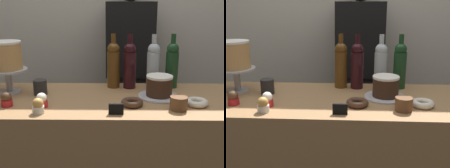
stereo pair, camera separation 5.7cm
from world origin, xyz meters
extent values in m
cube|color=beige|center=(0.00, 0.87, 1.30)|extent=(6.00, 0.05, 2.60)
cylinder|color=#B2B2B7|center=(-0.59, 0.08, 0.90)|extent=(0.12, 0.12, 0.01)
cylinder|color=#B2B2B7|center=(-0.59, 0.08, 0.96)|extent=(0.04, 0.04, 0.12)
cylinder|color=#B2B2B7|center=(-0.59, 0.08, 1.02)|extent=(0.22, 0.22, 0.01)
cylinder|color=tan|center=(-0.59, 0.08, 1.10)|extent=(0.17, 0.17, 0.14)
cylinder|color=white|center=(-0.59, 0.08, 1.18)|extent=(0.17, 0.17, 0.01)
cylinder|color=silver|center=(0.26, 0.02, 0.89)|extent=(0.23, 0.23, 0.01)
cylinder|color=#3D2619|center=(0.26, 0.02, 0.95)|extent=(0.14, 0.14, 0.10)
cylinder|color=white|center=(0.26, 0.02, 1.01)|extent=(0.14, 0.14, 0.01)
cylinder|color=#193D1E|center=(0.36, 0.21, 1.00)|extent=(0.08, 0.08, 0.22)
sphere|color=#193D1E|center=(0.36, 0.21, 1.13)|extent=(0.07, 0.07, 0.07)
cylinder|color=#193D1E|center=(0.36, 0.21, 1.18)|extent=(0.03, 0.03, 0.08)
cylinder|color=black|center=(0.10, 0.20, 1.00)|extent=(0.08, 0.08, 0.22)
sphere|color=black|center=(0.10, 0.20, 1.13)|extent=(0.07, 0.07, 0.07)
cylinder|color=black|center=(0.10, 0.20, 1.18)|extent=(0.03, 0.03, 0.08)
cylinder|color=#B2BCC1|center=(0.24, 0.19, 1.00)|extent=(0.08, 0.08, 0.22)
sphere|color=#B2BCC1|center=(0.24, 0.19, 1.13)|extent=(0.07, 0.07, 0.07)
cylinder|color=#B2BCC1|center=(0.24, 0.19, 1.18)|extent=(0.03, 0.03, 0.08)
cylinder|color=#5B3814|center=(0.01, 0.21, 1.00)|extent=(0.08, 0.08, 0.22)
sphere|color=#5B3814|center=(0.01, 0.21, 1.13)|extent=(0.07, 0.07, 0.07)
cylinder|color=#5B3814|center=(0.01, 0.21, 1.18)|extent=(0.03, 0.03, 0.08)
cylinder|color=red|center=(-0.35, -0.14, 0.91)|extent=(0.06, 0.06, 0.03)
sphere|color=white|center=(-0.35, -0.14, 0.94)|extent=(0.05, 0.05, 0.05)
cylinder|color=red|center=(-0.53, -0.13, 0.91)|extent=(0.06, 0.06, 0.03)
sphere|color=brown|center=(-0.53, -0.13, 0.94)|extent=(0.05, 0.05, 0.05)
cylinder|color=white|center=(-0.34, -0.22, 0.91)|extent=(0.06, 0.06, 0.03)
sphere|color=#CC9347|center=(-0.34, -0.22, 0.94)|extent=(0.05, 0.05, 0.05)
torus|color=silver|center=(0.43, -0.10, 0.91)|extent=(0.11, 0.11, 0.03)
torus|color=#472D1E|center=(0.10, -0.11, 0.91)|extent=(0.11, 0.11, 0.03)
cylinder|color=brown|center=(0.32, -0.16, 0.89)|extent=(0.08, 0.08, 0.01)
cylinder|color=brown|center=(0.32, -0.16, 0.91)|extent=(0.08, 0.08, 0.01)
cylinder|color=brown|center=(0.32, -0.16, 0.92)|extent=(0.08, 0.08, 0.01)
cylinder|color=brown|center=(0.32, -0.16, 0.93)|extent=(0.08, 0.08, 0.01)
cylinder|color=brown|center=(0.32, -0.16, 0.94)|extent=(0.08, 0.08, 0.01)
cylinder|color=brown|center=(0.32, -0.16, 0.95)|extent=(0.08, 0.08, 0.01)
cube|color=black|center=(0.02, -0.23, 0.92)|extent=(0.07, 0.01, 0.05)
cylinder|color=#282828|center=(-0.41, 0.06, 0.93)|extent=(0.08, 0.08, 0.08)
cube|color=black|center=(0.13, 0.66, 0.42)|extent=(0.28, 0.18, 0.85)
cube|color=black|center=(0.13, 0.66, 1.12)|extent=(0.36, 0.22, 0.55)
camera|label=1|loc=(0.02, -1.41, 1.38)|focal=43.92mm
camera|label=2|loc=(0.08, -1.41, 1.38)|focal=43.92mm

